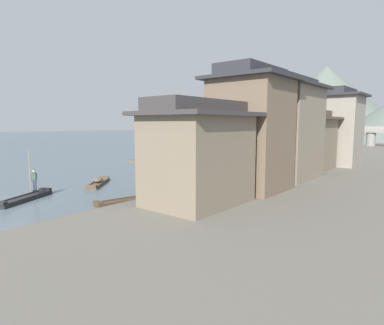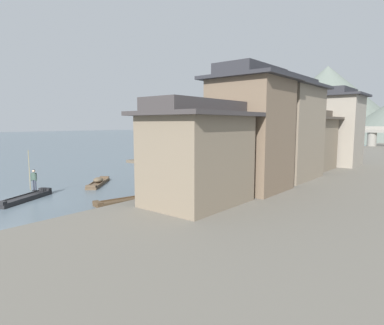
% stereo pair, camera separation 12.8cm
% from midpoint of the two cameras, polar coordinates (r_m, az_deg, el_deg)
% --- Properties ---
extents(ground_plane, '(400.00, 400.00, 0.00)m').
position_cam_midpoint_polar(ground_plane, '(25.21, -28.76, -6.50)').
color(ground_plane, slate).
extents(riverbank_right, '(18.00, 110.00, 0.68)m').
position_cam_midpoint_polar(riverbank_right, '(39.76, 29.62, -1.45)').
color(riverbank_right, '#6B665B').
rests_on(riverbank_right, ground).
extents(boat_foreground_poled, '(3.02, 4.71, 0.48)m').
position_cam_midpoint_polar(boat_foreground_poled, '(26.13, -27.13, -5.61)').
color(boat_foreground_poled, '#232326').
rests_on(boat_foreground_poled, ground).
extents(boatman_person, '(0.51, 0.40, 3.04)m').
position_cam_midpoint_polar(boatman_person, '(26.73, -25.82, -2.37)').
color(boatman_person, black).
rests_on(boatman_person, boat_foreground_poled).
extents(boat_moored_nearest, '(3.66, 1.85, 0.54)m').
position_cam_midpoint_polar(boat_moored_nearest, '(44.01, 3.60, -0.04)').
color(boat_moored_nearest, '#33281E').
rests_on(boat_moored_nearest, ground).
extents(boat_moored_second, '(1.92, 4.51, 0.36)m').
position_cam_midpoint_polar(boat_moored_second, '(23.18, -11.34, -6.58)').
color(boat_moored_second, brown).
rests_on(boat_moored_second, ground).
extents(boat_moored_third, '(4.50, 5.01, 0.57)m').
position_cam_midpoint_polar(boat_moored_third, '(49.98, 13.10, 0.61)').
color(boat_moored_third, brown).
rests_on(boat_moored_third, ground).
extents(boat_moored_far, '(3.84, 4.26, 0.66)m').
position_cam_midpoint_polar(boat_moored_far, '(30.36, -15.96, -3.35)').
color(boat_moored_far, brown).
rests_on(boat_moored_far, ground).
extents(house_waterfront_nearest, '(5.55, 6.83, 6.14)m').
position_cam_midpoint_polar(house_waterfront_nearest, '(19.25, 1.07, 1.57)').
color(house_waterfront_nearest, '#7F705B').
rests_on(house_waterfront_nearest, riverbank_right).
extents(house_waterfront_second, '(5.98, 5.65, 8.74)m').
position_cam_midpoint_polar(house_waterfront_second, '(23.91, 10.26, 5.63)').
color(house_waterfront_second, '#75604C').
rests_on(house_waterfront_second, riverbank_right).
extents(house_waterfront_tall, '(5.80, 7.21, 8.74)m').
position_cam_midpoint_polar(house_waterfront_tall, '(29.77, 16.27, 5.66)').
color(house_waterfront_tall, gray).
rests_on(house_waterfront_tall, riverbank_right).
extents(house_waterfront_narrow, '(5.16, 6.84, 6.14)m').
position_cam_midpoint_polar(house_waterfront_narrow, '(36.02, 19.88, 3.62)').
color(house_waterfront_narrow, '#7F705B').
rests_on(house_waterfront_narrow, riverbank_right).
extents(house_waterfront_far, '(6.64, 5.68, 8.74)m').
position_cam_midpoint_polar(house_waterfront_far, '(41.31, 23.67, 5.63)').
color(house_waterfront_far, gray).
rests_on(house_waterfront_far, riverbank_right).
extents(stone_bridge, '(28.11, 2.40, 4.86)m').
position_cam_midpoint_polar(stone_bridge, '(81.00, 23.15, 4.72)').
color(stone_bridge, gray).
rests_on(stone_bridge, ground).
extents(hill_far_west, '(57.82, 57.82, 25.42)m').
position_cam_midpoint_polar(hill_far_west, '(126.02, 22.47, 9.63)').
color(hill_far_west, slate).
rests_on(hill_far_west, ground).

